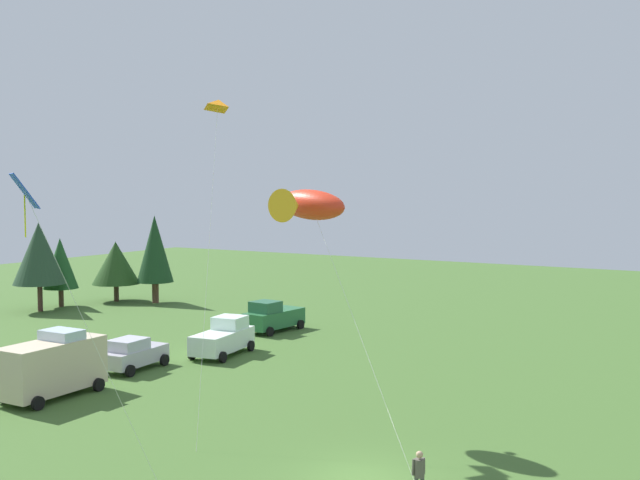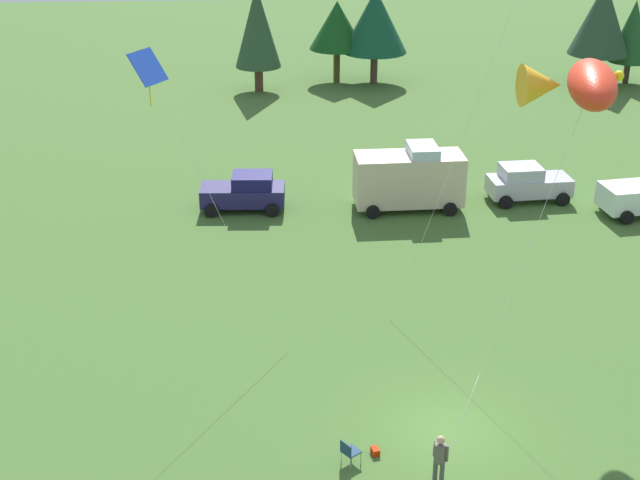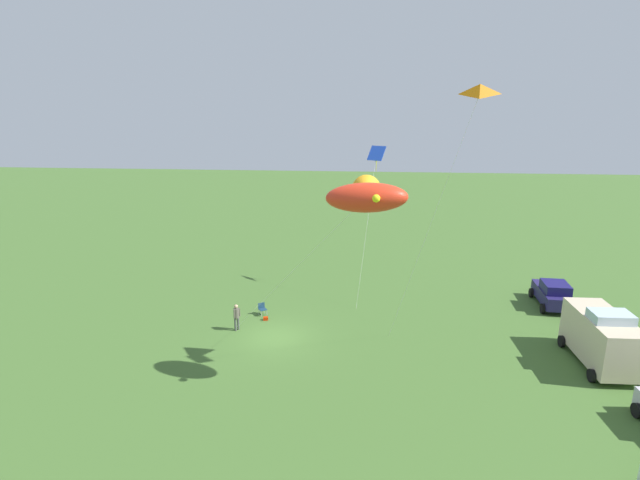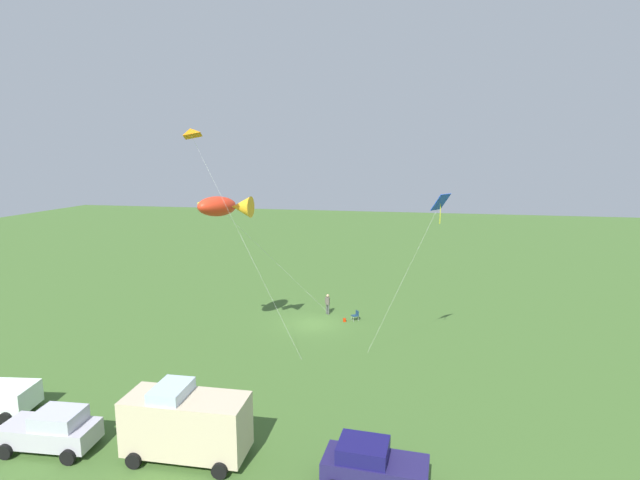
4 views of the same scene
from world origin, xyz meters
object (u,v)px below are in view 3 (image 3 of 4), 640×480
at_px(car_navy_hatch, 553,294).
at_px(kite_delta_orange, 480,90).
at_px(kite_diamond_blue, 376,156).
at_px(folding_chair, 262,308).
at_px(kite_large_fish, 366,196).
at_px(person_kite_flyer, 236,315).
at_px(backpack_on_grass, 266,319).
at_px(van_camper_beige, 601,337).

relative_size(car_navy_hatch, kite_delta_orange, 0.29).
xyz_separation_m(car_navy_hatch, kite_diamond_blue, (-2.59, -12.69, 9.29)).
height_order(folding_chair, kite_large_fish, kite_large_fish).
distance_m(person_kite_flyer, backpack_on_grass, 2.43).
relative_size(person_kite_flyer, kite_delta_orange, 0.12).
height_order(folding_chair, car_navy_hatch, car_navy_hatch).
height_order(folding_chair, backpack_on_grass, folding_chair).
xyz_separation_m(folding_chair, kite_large_fish, (8.24, 6.89, 9.33)).
bearing_deg(kite_diamond_blue, folding_chair, -51.53).
distance_m(person_kite_flyer, kite_diamond_blue, 15.26).
bearing_deg(kite_diamond_blue, car_navy_hatch, 78.45).
xyz_separation_m(folding_chair, kite_diamond_blue, (-6.00, 7.55, 9.76)).
height_order(person_kite_flyer, car_navy_hatch, car_navy_hatch).
bearing_deg(van_camper_beige, folding_chair, -105.30).
relative_size(person_kite_flyer, kite_diamond_blue, 0.16).
relative_size(kite_large_fish, kite_delta_orange, 0.71).
xyz_separation_m(folding_chair, backpack_on_grass, (0.86, 0.40, -0.38)).
xyz_separation_m(van_camper_beige, kite_large_fish, (3.38, -13.00, 8.17)).
distance_m(person_kite_flyer, car_navy_hatch, 22.15).
distance_m(folding_chair, kite_diamond_blue, 13.72).
bearing_deg(van_camper_beige, kite_delta_orange, -70.27).
bearing_deg(car_navy_hatch, person_kite_flyer, -71.56).
distance_m(person_kite_flyer, van_camper_beige, 21.13).
xyz_separation_m(backpack_on_grass, kite_large_fish, (7.38, 6.48, 9.70)).
xyz_separation_m(person_kite_flyer, kite_diamond_blue, (-8.54, 8.65, 9.22)).
bearing_deg(kite_large_fish, backpack_on_grass, -138.69).
relative_size(van_camper_beige, kite_diamond_blue, 0.50).
bearing_deg(car_navy_hatch, backpack_on_grass, -74.99).
bearing_deg(kite_large_fish, person_kite_flyer, -125.49).
bearing_deg(car_navy_hatch, kite_large_fish, -46.03).
distance_m(backpack_on_grass, car_navy_hatch, 20.30).
relative_size(backpack_on_grass, van_camper_beige, 0.06).
xyz_separation_m(person_kite_flyer, backpack_on_grass, (-1.68, 1.51, -0.91)).
relative_size(backpack_on_grass, kite_large_fish, 0.03).
relative_size(person_kite_flyer, kite_large_fish, 0.16).
bearing_deg(kite_delta_orange, person_kite_flyer, -113.42).
distance_m(person_kite_flyer, kite_delta_orange, 19.36).
relative_size(folding_chair, car_navy_hatch, 0.19).
height_order(car_navy_hatch, van_camper_beige, van_camper_beige).
bearing_deg(car_navy_hatch, van_camper_beige, 0.46).
relative_size(person_kite_flyer, car_navy_hatch, 0.41).
bearing_deg(folding_chair, car_navy_hatch, 63.68).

